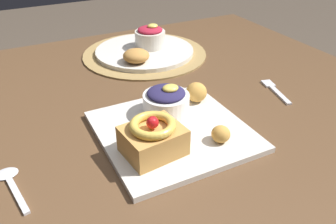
{
  "coord_description": "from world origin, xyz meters",
  "views": [
    {
      "loc": [
        -0.22,
        -0.66,
        1.13
      ],
      "look_at": [
        0.05,
        -0.13,
        0.77
      ],
      "focal_mm": 36.8,
      "sensor_mm": 36.0,
      "label": 1
    }
  ],
  "objects_px": {
    "berry_ramekin": "(166,101)",
    "spoon": "(11,182)",
    "front_plate": "(172,131)",
    "fork": "(274,90)",
    "back_pastry": "(136,56)",
    "back_ramekin": "(150,37)",
    "cake_slice": "(153,138)",
    "fritter_front": "(221,134)",
    "back_plate": "(145,51)",
    "fritter_middle": "(196,92)"
  },
  "relations": [
    {
      "from": "back_plate",
      "to": "berry_ramekin",
      "type": "bearing_deg",
      "value": -106.37
    },
    {
      "from": "fork",
      "to": "spoon",
      "type": "bearing_deg",
      "value": 109.45
    },
    {
      "from": "front_plate",
      "to": "cake_slice",
      "type": "bearing_deg",
      "value": -142.24
    },
    {
      "from": "fork",
      "to": "cake_slice",
      "type": "bearing_deg",
      "value": 119.15
    },
    {
      "from": "fritter_front",
      "to": "back_plate",
      "type": "relative_size",
      "value": 0.12
    },
    {
      "from": "back_plate",
      "to": "spoon",
      "type": "xyz_separation_m",
      "value": [
        -0.43,
        -0.42,
        -0.01
      ]
    },
    {
      "from": "fork",
      "to": "back_plate",
      "type": "bearing_deg",
      "value": 42.19
    },
    {
      "from": "cake_slice",
      "to": "back_pastry",
      "type": "xyz_separation_m",
      "value": [
        0.13,
        0.39,
        -0.01
      ]
    },
    {
      "from": "back_plate",
      "to": "back_ramekin",
      "type": "xyz_separation_m",
      "value": [
        0.02,
        0.01,
        0.04
      ]
    },
    {
      "from": "back_plate",
      "to": "fork",
      "type": "distance_m",
      "value": 0.41
    },
    {
      "from": "fritter_middle",
      "to": "back_pastry",
      "type": "distance_m",
      "value": 0.26
    },
    {
      "from": "berry_ramekin",
      "to": "fork",
      "type": "bearing_deg",
      "value": -1.79
    },
    {
      "from": "front_plate",
      "to": "back_pastry",
      "type": "bearing_deg",
      "value": 79.77
    },
    {
      "from": "fritter_front",
      "to": "fork",
      "type": "distance_m",
      "value": 0.28
    },
    {
      "from": "front_plate",
      "to": "fritter_middle",
      "type": "relative_size",
      "value": 5.9
    },
    {
      "from": "back_ramekin",
      "to": "spoon",
      "type": "distance_m",
      "value": 0.62
    },
    {
      "from": "fork",
      "to": "fritter_front",
      "type": "bearing_deg",
      "value": 131.27
    },
    {
      "from": "fritter_front",
      "to": "fork",
      "type": "bearing_deg",
      "value": 26.93
    },
    {
      "from": "spoon",
      "to": "berry_ramekin",
      "type": "bearing_deg",
      "value": -88.93
    },
    {
      "from": "fritter_middle",
      "to": "spoon",
      "type": "relative_size",
      "value": 0.38
    },
    {
      "from": "fritter_front",
      "to": "back_plate",
      "type": "height_order",
      "value": "fritter_front"
    },
    {
      "from": "front_plate",
      "to": "berry_ramekin",
      "type": "bearing_deg",
      "value": 75.34
    },
    {
      "from": "fritter_middle",
      "to": "spoon",
      "type": "xyz_separation_m",
      "value": [
        -0.41,
        -0.08,
        -0.03
      ]
    },
    {
      "from": "fork",
      "to": "spoon",
      "type": "relative_size",
      "value": 1.0
    },
    {
      "from": "back_pastry",
      "to": "back_ramekin",
      "type": "bearing_deg",
      "value": 46.48
    },
    {
      "from": "spoon",
      "to": "fritter_front",
      "type": "bearing_deg",
      "value": -111.23
    },
    {
      "from": "back_plate",
      "to": "fork",
      "type": "xyz_separation_m",
      "value": [
        0.19,
        -0.36,
        -0.01
      ]
    },
    {
      "from": "berry_ramekin",
      "to": "spoon",
      "type": "xyz_separation_m",
      "value": [
        -0.32,
        -0.06,
        -0.04
      ]
    },
    {
      "from": "front_plate",
      "to": "berry_ramekin",
      "type": "distance_m",
      "value": 0.07
    },
    {
      "from": "fritter_front",
      "to": "back_pastry",
      "type": "xyz_separation_m",
      "value": [
        -0.0,
        0.41,
        0.01
      ]
    },
    {
      "from": "fritter_front",
      "to": "back_ramekin",
      "type": "height_order",
      "value": "back_ramekin"
    },
    {
      "from": "berry_ramekin",
      "to": "spoon",
      "type": "distance_m",
      "value": 0.33
    },
    {
      "from": "back_ramekin",
      "to": "cake_slice",
      "type": "bearing_deg",
      "value": -113.91
    },
    {
      "from": "fritter_front",
      "to": "cake_slice",
      "type": "bearing_deg",
      "value": 168.06
    },
    {
      "from": "berry_ramekin",
      "to": "fork",
      "type": "distance_m",
      "value": 0.3
    },
    {
      "from": "back_pastry",
      "to": "berry_ramekin",
      "type": "bearing_deg",
      "value": -99.28
    },
    {
      "from": "berry_ramekin",
      "to": "fork",
      "type": "height_order",
      "value": "berry_ramekin"
    },
    {
      "from": "fritter_front",
      "to": "back_plate",
      "type": "bearing_deg",
      "value": 83.29
    },
    {
      "from": "front_plate",
      "to": "fritter_front",
      "type": "relative_size",
      "value": 7.84
    },
    {
      "from": "cake_slice",
      "to": "back_plate",
      "type": "xyz_separation_m",
      "value": [
        0.19,
        0.46,
        -0.03
      ]
    },
    {
      "from": "berry_ramekin",
      "to": "fork",
      "type": "xyz_separation_m",
      "value": [
        0.3,
        -0.01,
        -0.04
      ]
    },
    {
      "from": "berry_ramekin",
      "to": "fritter_front",
      "type": "relative_size",
      "value": 2.72
    },
    {
      "from": "berry_ramekin",
      "to": "back_ramekin",
      "type": "bearing_deg",
      "value": 70.6
    },
    {
      "from": "front_plate",
      "to": "back_ramekin",
      "type": "height_order",
      "value": "back_ramekin"
    },
    {
      "from": "back_plate",
      "to": "spoon",
      "type": "relative_size",
      "value": 2.36
    },
    {
      "from": "back_pastry",
      "to": "cake_slice",
      "type": "bearing_deg",
      "value": -108.19
    },
    {
      "from": "fork",
      "to": "front_plate",
      "type": "bearing_deg",
      "value": 113.18
    },
    {
      "from": "berry_ramekin",
      "to": "fork",
      "type": "relative_size",
      "value": 0.79
    },
    {
      "from": "cake_slice",
      "to": "berry_ramekin",
      "type": "height_order",
      "value": "cake_slice"
    },
    {
      "from": "cake_slice",
      "to": "spoon",
      "type": "height_order",
      "value": "cake_slice"
    }
  ]
}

